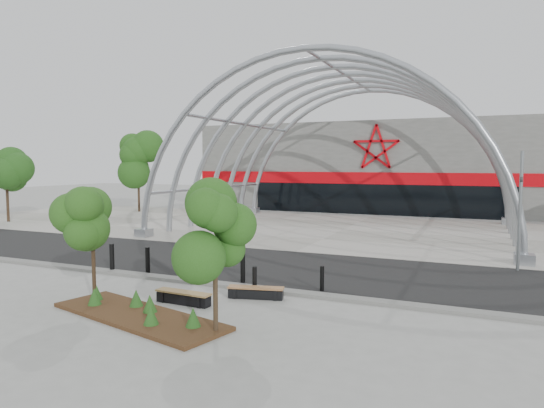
% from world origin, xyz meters
% --- Properties ---
extents(ground, '(140.00, 140.00, 0.00)m').
position_xyz_m(ground, '(0.00, 0.00, 0.00)').
color(ground, gray).
rests_on(ground, ground).
extents(road, '(140.00, 7.00, 0.02)m').
position_xyz_m(road, '(0.00, 3.50, 0.01)').
color(road, black).
rests_on(road, ground).
extents(forecourt, '(60.00, 17.00, 0.04)m').
position_xyz_m(forecourt, '(0.00, 15.50, 0.02)').
color(forecourt, '#A09C90').
rests_on(forecourt, ground).
extents(kerb, '(60.00, 0.50, 0.12)m').
position_xyz_m(kerb, '(0.00, -0.25, 0.06)').
color(kerb, slate).
rests_on(kerb, ground).
extents(arena_building, '(34.00, 15.24, 8.00)m').
position_xyz_m(arena_building, '(0.00, 33.45, 3.99)').
color(arena_building, slate).
rests_on(arena_building, ground).
extents(vault_canopy, '(20.80, 15.80, 20.36)m').
position_xyz_m(vault_canopy, '(0.00, 15.50, 0.02)').
color(vault_canopy, '#9EA3A9').
rests_on(vault_canopy, ground).
extents(planting_bed, '(6.06, 3.14, 0.61)m').
position_xyz_m(planting_bed, '(-0.58, -4.24, 0.15)').
color(planting_bed, '#3B2715').
rests_on(planting_bed, ground).
extents(signal_pole, '(0.18, 0.68, 4.83)m').
position_xyz_m(signal_pole, '(9.68, 6.72, 2.53)').
color(signal_pole, gray).
rests_on(signal_pole, ground).
extents(street_tree_0, '(1.60, 1.60, 3.64)m').
position_xyz_m(street_tree_0, '(-2.67, -3.68, 2.62)').
color(street_tree_0, black).
rests_on(street_tree_0, ground).
extents(street_tree_1, '(1.55, 1.55, 3.67)m').
position_xyz_m(street_tree_1, '(2.16, -4.56, 2.63)').
color(street_tree_1, '#302718').
rests_on(street_tree_1, ground).
extents(bench_0, '(1.88, 0.49, 0.39)m').
position_xyz_m(bench_0, '(-0.11, -2.63, 0.19)').
color(bench_0, black).
rests_on(bench_0, ground).
extents(bench_1, '(1.85, 0.82, 0.38)m').
position_xyz_m(bench_1, '(1.68, -1.18, 0.18)').
color(bench_1, black).
rests_on(bench_1, ground).
extents(bollard_0, '(0.18, 0.18, 1.14)m').
position_xyz_m(bollard_0, '(-5.20, -0.06, 0.57)').
color(bollard_0, black).
rests_on(bollard_0, ground).
extents(bollard_1, '(0.17, 0.17, 1.08)m').
position_xyz_m(bollard_1, '(-3.64, 0.19, 0.54)').
color(bollard_1, black).
rests_on(bollard_1, ground).
extents(bollard_2, '(0.15, 0.15, 0.93)m').
position_xyz_m(bollard_2, '(1.45, -0.78, 0.47)').
color(bollard_2, black).
rests_on(bollard_2, ground).
extents(bollard_3, '(0.17, 0.17, 1.07)m').
position_xyz_m(bollard_3, '(0.38, 0.48, 0.53)').
color(bollard_3, black).
rests_on(bollard_3, ground).
extents(bollard_4, '(0.14, 0.14, 0.87)m').
position_xyz_m(bollard_4, '(3.38, 0.48, 0.44)').
color(bollard_4, black).
rests_on(bollard_4, ground).
extents(bg_tree_0, '(3.00, 3.00, 6.45)m').
position_xyz_m(bg_tree_0, '(-20.00, 20.00, 4.64)').
color(bg_tree_0, black).
rests_on(bg_tree_0, ground).
extents(bg_tree_2, '(2.55, 2.55, 5.38)m').
position_xyz_m(bg_tree_2, '(-24.00, 10.00, 3.86)').
color(bg_tree_2, black).
rests_on(bg_tree_2, ground).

